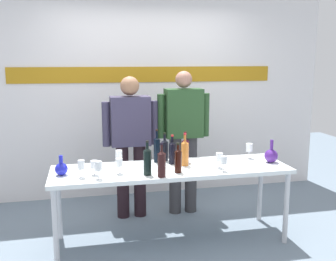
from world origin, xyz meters
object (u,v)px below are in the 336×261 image
wine_bottle_5 (165,149)px  presenter_right (183,133)px  decanter_blue_left (61,169)px  wine_bottle_6 (185,150)px  wine_bottle_0 (172,152)px  wine_bottle_4 (157,149)px  wine_glass_left_0 (98,166)px  wine_glass_left_3 (94,165)px  wine_glass_right_1 (249,148)px  wine_glass_left_1 (81,165)px  wine_glass_right_2 (219,157)px  decanter_blue_right (271,155)px  wine_glass_right_0 (224,160)px  display_table (171,173)px  wine_bottle_3 (147,160)px  wine_bottle_7 (178,160)px  wine_glass_left_4 (119,154)px  wine_bottle_2 (162,163)px  presenter_left (131,138)px  wine_glass_left_2 (119,163)px  wine_bottle_1 (185,152)px

wine_bottle_5 → presenter_right: bearing=54.3°
decanter_blue_left → wine_bottle_6: size_ratio=0.58×
wine_bottle_0 → wine_bottle_4: (-0.14, 0.10, 0.02)m
wine_glass_left_0 → wine_glass_left_3: (-0.03, 0.13, -0.02)m
decanter_blue_left → wine_bottle_4: 0.98m
wine_bottle_5 → wine_glass_right_1: size_ratio=1.83×
wine_bottle_4 → wine_glass_left_1: wine_bottle_4 is taller
wine_glass_right_2 → decanter_blue_right: bearing=7.3°
wine_bottle_5 → wine_glass_right_0: (0.46, -0.51, -0.02)m
display_table → wine_glass_right_1: size_ratio=14.25×
presenter_right → wine_glass_right_1: bearing=-42.7°
presenter_right → wine_glass_right_0: size_ratio=11.42×
wine_bottle_3 → wine_bottle_7: bearing=2.8°
presenter_right → wine_glass_left_1: presenter_right is taller
wine_glass_left_4 → wine_glass_right_0: bearing=-25.4°
wine_bottle_4 → wine_bottle_2: bearing=-96.1°
presenter_left → wine_glass_left_1: size_ratio=10.15×
wine_bottle_5 → wine_glass_left_4: bearing=-172.6°
wine_glass_right_0 → wine_glass_right_2: wine_glass_right_2 is taller
wine_glass_left_2 → wine_bottle_6: bearing=21.1°
wine_bottle_6 → wine_glass_left_2: wine_bottle_6 is taller
display_table → wine_glass_right_0: bearing=-27.5°
decanter_blue_left → wine_glass_left_2: decanter_blue_left is taller
wine_bottle_5 → wine_glass_right_2: (0.46, -0.38, -0.02)m
wine_glass_left_4 → wine_glass_right_2: size_ratio=1.01×
wine_bottle_4 → wine_glass_left_0: size_ratio=2.12×
wine_bottle_2 → wine_glass_right_0: size_ratio=2.13×
presenter_right → wine_glass_right_0: presenter_right is taller
wine_bottle_0 → wine_glass_left_0: 0.83m
wine_bottle_6 → wine_glass_left_1: 1.09m
wine_bottle_1 → display_table: bearing=-162.0°
wine_bottle_1 → wine_bottle_5: bearing=124.6°
wine_bottle_1 → wine_glass_left_4: 0.66m
wine_bottle_4 → wine_bottle_5: (0.09, 0.04, -0.02)m
presenter_left → wine_glass_right_1: 1.32m
wine_glass_right_1 → wine_glass_right_2: wine_glass_right_1 is taller
wine_bottle_7 → wine_glass_left_2: 0.55m
wine_bottle_0 → wine_bottle_1: bearing=-38.8°
wine_bottle_5 → wine_glass_left_0: wine_bottle_5 is taller
decanter_blue_right → wine_bottle_0: (-1.00, 0.17, 0.05)m
wine_glass_right_2 → wine_glass_left_2: bearing=179.3°
decanter_blue_right → wine_bottle_7: (-1.02, -0.14, 0.05)m
display_table → wine_bottle_2: bearing=-118.8°
wine_bottle_7 → wine_glass_right_2: (0.43, 0.07, -0.02)m
wine_glass_right_0 → wine_bottle_3: bearing=176.4°
wine_bottle_2 → wine_bottle_6: wine_bottle_6 is taller
wine_bottle_6 → wine_glass_left_1: bearing=-163.0°
decanter_blue_right → wine_bottle_6: wine_bottle_6 is taller
wine_glass_left_0 → wine_bottle_0: bearing=25.5°
wine_bottle_1 → wine_glass_right_1: (0.74, 0.13, -0.02)m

